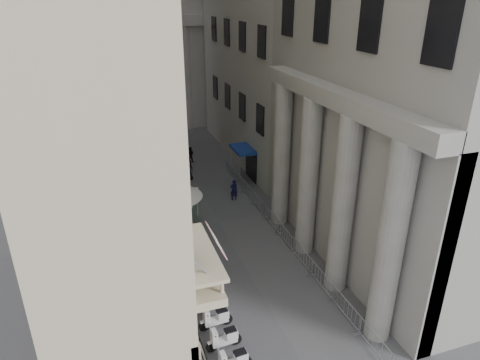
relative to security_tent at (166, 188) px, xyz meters
The scene contains 28 objects.
iron_fence 3.73m from the security_tent, 108.53° to the right, with size 0.30×28.00×1.40m, color black, non-canonical shape.
blue_awning 9.88m from the security_tent, 36.28° to the left, with size 1.60×3.00×3.00m, color navy, non-canonical shape.
scooter_3 13.17m from the security_tent, 88.05° to the right, with size 0.56×1.40×1.50m, color silver, non-canonical shape.
scooter_4 11.78m from the security_tent, 87.80° to the right, with size 0.56×1.40×1.50m, color silver, non-canonical shape.
scooter_5 10.40m from the security_tent, 87.49° to the right, with size 0.56×1.40×1.50m, color silver, non-canonical shape.
scooter_6 9.03m from the security_tent, 87.07° to the right, with size 0.56×1.40×1.50m, color silver, non-canonical shape.
scooter_7 7.68m from the security_tent, 86.49° to the right, with size 0.56×1.40×1.50m, color silver, non-canonical shape.
scooter_8 6.37m from the security_tent, 85.62° to the right, with size 0.56×1.40×1.50m, color silver, non-canonical shape.
scooter_9 5.13m from the security_tent, 84.18° to the right, with size 0.56×1.40×1.50m, color silver, non-canonical shape.
scooter_10 4.01m from the security_tent, 81.33° to the right, with size 0.56×1.40×1.50m, color silver, non-canonical shape.
scooter_11 3.14m from the security_tent, 73.17° to the right, with size 0.56×1.40×1.50m, color silver, non-canonical shape.
scooter_12 2.79m from the security_tent, ahead, with size 0.56×1.40×1.50m, color silver, non-canonical shape.
barrier_0 17.08m from the security_tent, 65.69° to the right, with size 0.60×2.40×1.10m, color #A7A9AE, non-canonical shape.
barrier_1 14.88m from the security_tent, 61.66° to the right, with size 0.60×2.40×1.10m, color #A7A9AE, non-canonical shape.
barrier_2 12.77m from the security_tent, 56.20° to the right, with size 0.60×2.40×1.10m, color #A7A9AE, non-canonical shape.
barrier_3 10.85m from the security_tent, 48.58° to the right, with size 0.60×2.40×1.10m, color #A7A9AE, non-canonical shape.
barrier_4 9.19m from the security_tent, 37.71° to the right, with size 0.60×2.40×1.10m, color #A7A9AE, non-canonical shape.
barrier_5 8.00m from the security_tent, 22.44° to the right, with size 0.60×2.40×1.10m, color #A7A9AE, non-canonical shape.
barrier_6 7.48m from the security_tent, ahead, with size 0.60×2.40×1.10m, color #A7A9AE, non-canonical shape.
barrier_7 7.77m from the security_tent, 17.09° to the left, with size 0.60×2.40×1.10m, color #A7A9AE, non-canonical shape.
barrier_8 8.79m from the security_tent, 33.73° to the left, with size 0.60×2.40×1.10m, color #A7A9AE, non-canonical shape.
barrier_9 10.33m from the security_tent, 45.79° to the left, with size 0.60×2.40×1.10m, color #A7A9AE, non-canonical shape.
security_tent is the anchor object (origin of this frame).
street_lamp 6.59m from the security_tent, 93.99° to the left, with size 2.35×0.48×7.21m.
info_kiosk 2.90m from the security_tent, 81.81° to the left, with size 0.46×0.88×1.78m.
pedestrian_a 6.31m from the security_tent, 19.48° to the left, with size 0.63×0.42×1.74m, color black.
pedestrian_b 12.40m from the security_tent, 69.95° to the left, with size 0.75×0.59×1.55m, color black.
pedestrian_c 7.89m from the security_tent, 66.47° to the left, with size 0.97×0.63×1.98m, color black.
Camera 1 is at (-7.23, -7.23, 15.33)m, focal length 32.00 mm.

